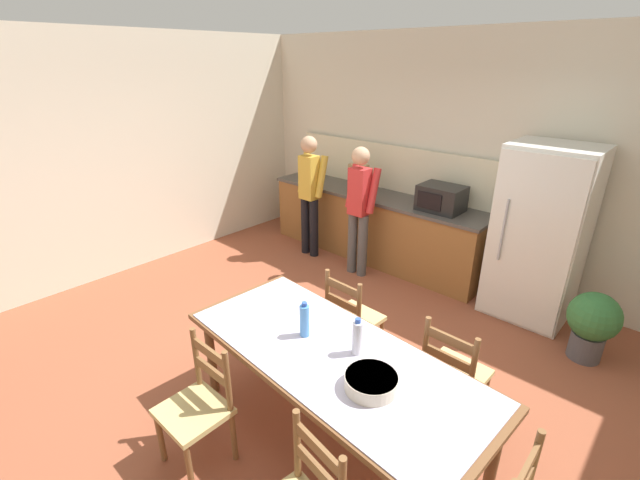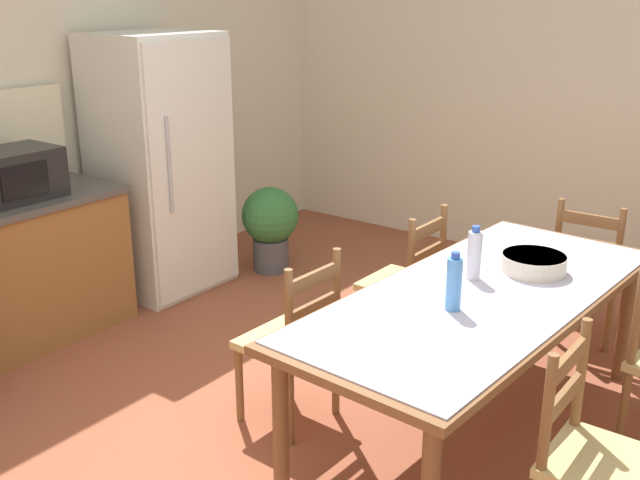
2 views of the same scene
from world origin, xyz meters
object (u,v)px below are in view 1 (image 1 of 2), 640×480
refrigerator (539,235)px  bottle_off_centre (357,337)px  microwave (441,198)px  chair_side_near_left (198,407)px  potted_plant (593,322)px  person_at_counter (359,205)px  chair_side_far_right (453,374)px  dining_table (333,361)px  serving_bowl (371,381)px  person_at_sink (310,190)px  bottle_near_centre (305,320)px  paper_bag (358,178)px  chair_side_far_left (352,318)px

refrigerator → bottle_off_centre: bearing=-97.2°
microwave → bottle_off_centre: 2.73m
chair_side_near_left → potted_plant: bearing=60.8°
person_at_counter → potted_plant: size_ratio=2.45×
refrigerator → chair_side_far_right: (0.10, -1.98, -0.47)m
microwave → dining_table: 2.83m
serving_bowl → person_at_sink: 3.57m
bottle_off_centre → potted_plant: bottle_off_centre is taller
bottle_near_centre → paper_bag: bearing=121.1°
paper_bag → bottle_near_centre: bearing=-58.9°
microwave → paper_bag: (-1.22, -0.01, 0.03)m
bottle_near_centre → chair_side_near_left: bottle_near_centre is taller
chair_side_far_left → potted_plant: 2.17m
chair_side_far_right → bottle_off_centre: bearing=56.1°
serving_bowl → bottle_near_centre: bearing=170.4°
paper_bag → person_at_counter: person_at_counter is taller
refrigerator → serving_bowl: refrigerator is taller
paper_bag → potted_plant: size_ratio=0.54×
person_at_counter → potted_plant: (2.61, 0.07, -0.53)m
dining_table → person_at_sink: bearing=136.5°
refrigerator → serving_bowl: size_ratio=5.71×
refrigerator → person_at_sink: refrigerator is taller
dining_table → chair_side_far_left: (-0.45, 0.79, -0.24)m
dining_table → chair_side_near_left: 0.94m
bottle_off_centre → microwave: bearing=107.0°
person_at_sink → bottle_near_centre: bearing=-136.9°
paper_bag → bottle_off_centre: (2.02, -2.60, -0.21)m
bottle_near_centre → microwave: bearing=98.4°
refrigerator → chair_side_near_left: size_ratio=2.01×
refrigerator → chair_side_far_left: size_ratio=2.01×
bottle_near_centre → chair_side_near_left: 0.90m
bottle_off_centre → person_at_sink: size_ratio=0.16×
dining_table → person_at_counter: bearing=123.9°
bottle_near_centre → person_at_counter: (-1.20, 2.18, 0.04)m
chair_side_far_right → chair_side_near_left: bearing=53.9°
chair_side_far_right → person_at_sink: 3.29m
serving_bowl → chair_side_near_left: chair_side_near_left is taller
bottle_near_centre → potted_plant: 2.70m
microwave → serving_bowl: (1.06, -2.81, -0.25)m
microwave → chair_side_far_right: size_ratio=0.55×
paper_bag → chair_side_near_left: paper_bag is taller
microwave → person_at_sink: bearing=-163.2°
bottle_off_centre → chair_side_far_left: size_ratio=0.30×
paper_bag → dining_table: size_ratio=0.16×
person_at_sink → potted_plant: 3.51m
serving_bowl → dining_table: bearing=166.2°
bottle_off_centre → person_at_counter: size_ratio=0.17×
bottle_off_centre → chair_side_near_left: (-0.67, -0.83, -0.44)m
serving_bowl → chair_side_far_left: bearing=133.4°
serving_bowl → chair_side_far_left: (-0.84, 0.88, -0.37)m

